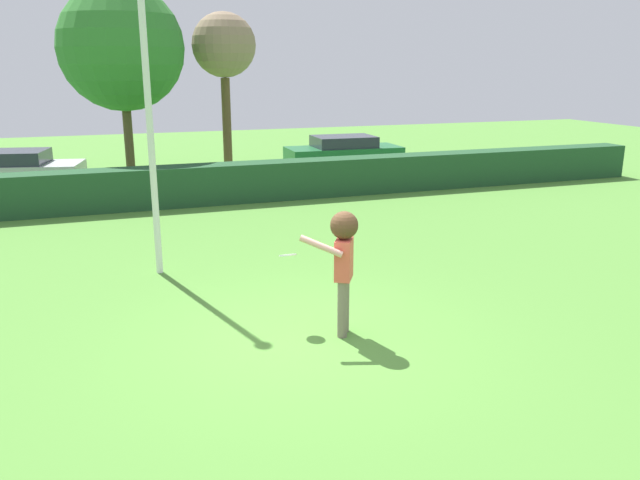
{
  "coord_description": "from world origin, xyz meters",
  "views": [
    {
      "loc": [
        -2.62,
        -7.93,
        3.75
      ],
      "look_at": [
        0.54,
        0.99,
        1.15
      ],
      "focal_mm": 35.71,
      "sensor_mm": 36.0,
      "label": 1
    }
  ],
  "objects_px": {
    "frisbee": "(288,255)",
    "birch_tree": "(224,47)",
    "person": "(343,254)",
    "parked_car_silver": "(10,169)",
    "willow_tree": "(122,48)",
    "lamppost": "(148,96)",
    "parked_car_green": "(344,151)"
  },
  "relations": [
    {
      "from": "parked_car_silver",
      "to": "willow_tree",
      "type": "relative_size",
      "value": 0.72
    },
    {
      "from": "frisbee",
      "to": "willow_tree",
      "type": "bearing_deg",
      "value": 96.33
    },
    {
      "from": "lamppost",
      "to": "birch_tree",
      "type": "relative_size",
      "value": 1.07
    },
    {
      "from": "parked_car_green",
      "to": "willow_tree",
      "type": "bearing_deg",
      "value": -177.95
    },
    {
      "from": "frisbee",
      "to": "birch_tree",
      "type": "height_order",
      "value": "birch_tree"
    },
    {
      "from": "lamppost",
      "to": "willow_tree",
      "type": "height_order",
      "value": "willow_tree"
    },
    {
      "from": "person",
      "to": "willow_tree",
      "type": "bearing_deg",
      "value": 98.6
    },
    {
      "from": "person",
      "to": "birch_tree",
      "type": "xyz_separation_m",
      "value": [
        1.25,
        14.1,
        3.13
      ]
    },
    {
      "from": "person",
      "to": "birch_tree",
      "type": "height_order",
      "value": "birch_tree"
    },
    {
      "from": "frisbee",
      "to": "parked_car_silver",
      "type": "xyz_separation_m",
      "value": [
        -5.03,
        12.86,
        -0.39
      ]
    },
    {
      "from": "frisbee",
      "to": "birch_tree",
      "type": "xyz_separation_m",
      "value": [
        1.87,
        13.47,
        3.26
      ]
    },
    {
      "from": "birch_tree",
      "to": "parked_car_green",
      "type": "bearing_deg",
      "value": -2.02
    },
    {
      "from": "parked_car_silver",
      "to": "willow_tree",
      "type": "xyz_separation_m",
      "value": [
        3.58,
        0.19,
        3.58
      ]
    },
    {
      "from": "willow_tree",
      "to": "parked_car_silver",
      "type": "bearing_deg",
      "value": -177.01
    },
    {
      "from": "lamppost",
      "to": "parked_car_silver",
      "type": "bearing_deg",
      "value": 109.59
    },
    {
      "from": "parked_car_green",
      "to": "willow_tree",
      "type": "distance_m",
      "value": 8.42
    },
    {
      "from": "frisbee",
      "to": "willow_tree",
      "type": "xyz_separation_m",
      "value": [
        -1.45,
        13.04,
        3.2
      ]
    },
    {
      "from": "person",
      "to": "lamppost",
      "type": "height_order",
      "value": "lamppost"
    },
    {
      "from": "person",
      "to": "frisbee",
      "type": "relative_size",
      "value": 7.0
    },
    {
      "from": "parked_car_silver",
      "to": "birch_tree",
      "type": "xyz_separation_m",
      "value": [
        6.9,
        0.61,
        3.65
      ]
    },
    {
      "from": "frisbee",
      "to": "lamppost",
      "type": "height_order",
      "value": "lamppost"
    },
    {
      "from": "birch_tree",
      "to": "frisbee",
      "type": "bearing_deg",
      "value": -97.9
    },
    {
      "from": "parked_car_silver",
      "to": "parked_car_green",
      "type": "xyz_separation_m",
      "value": [
        11.19,
        0.46,
        0.0
      ]
    },
    {
      "from": "lamppost",
      "to": "parked_car_green",
      "type": "distance_m",
      "value": 13.03
    },
    {
      "from": "person",
      "to": "birch_tree",
      "type": "bearing_deg",
      "value": 84.95
    },
    {
      "from": "lamppost",
      "to": "parked_car_green",
      "type": "height_order",
      "value": "lamppost"
    },
    {
      "from": "lamppost",
      "to": "person",
      "type": "bearing_deg",
      "value": -59.9
    },
    {
      "from": "parked_car_silver",
      "to": "birch_tree",
      "type": "distance_m",
      "value": 7.82
    },
    {
      "from": "frisbee",
      "to": "birch_tree",
      "type": "bearing_deg",
      "value": 82.1
    },
    {
      "from": "willow_tree",
      "to": "birch_tree",
      "type": "bearing_deg",
      "value": 7.29
    },
    {
      "from": "parked_car_green",
      "to": "birch_tree",
      "type": "relative_size",
      "value": 0.78
    },
    {
      "from": "parked_car_silver",
      "to": "willow_tree",
      "type": "distance_m",
      "value": 5.07
    }
  ]
}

